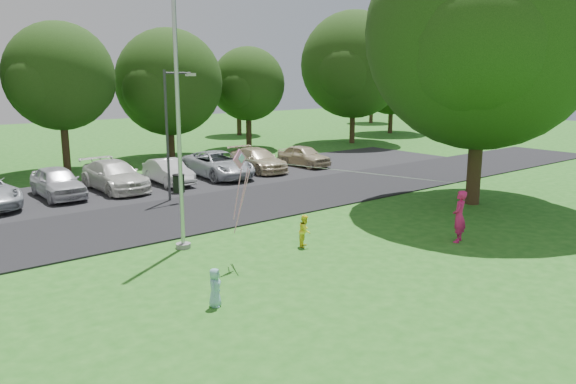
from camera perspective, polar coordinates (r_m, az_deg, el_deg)
ground at (r=17.57m, az=7.68°, el=-7.32°), size 120.00×120.00×0.00m
park_road at (r=24.36m, az=-7.84°, el=-1.79°), size 60.00×6.00×0.06m
parking_strip at (r=30.00m, az=-14.28°, el=0.54°), size 42.00×7.00×0.06m
flagpole at (r=18.54m, az=-11.07°, el=6.78°), size 0.50×0.50×10.00m
street_lamp at (r=25.98m, az=-11.79°, el=6.84°), size 1.67×0.33×5.94m
trash_can at (r=27.97m, az=-11.04°, el=0.81°), size 0.60×0.60×0.95m
big_tree at (r=26.02m, az=19.28°, el=14.51°), size 10.53×10.03×12.52m
tree_row at (r=38.12m, az=-18.14°, el=11.27°), size 64.35×11.94×10.88m
horizon_trees at (r=48.04m, az=-19.43°, el=9.52°), size 77.46×7.20×7.02m
parked_cars at (r=29.34m, az=-16.48°, el=1.63°), size 23.14×5.58×1.46m
woman at (r=20.33m, az=17.00°, el=-2.39°), size 0.79×0.67×1.83m
child_yellow at (r=19.04m, az=1.73°, el=-3.95°), size 0.68×0.65×1.10m
child_blue at (r=14.39m, az=-7.43°, el=-9.60°), size 0.57×0.58×1.01m
kite at (r=17.03m, az=-4.21°, el=1.91°), size 7.41×3.22×2.66m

